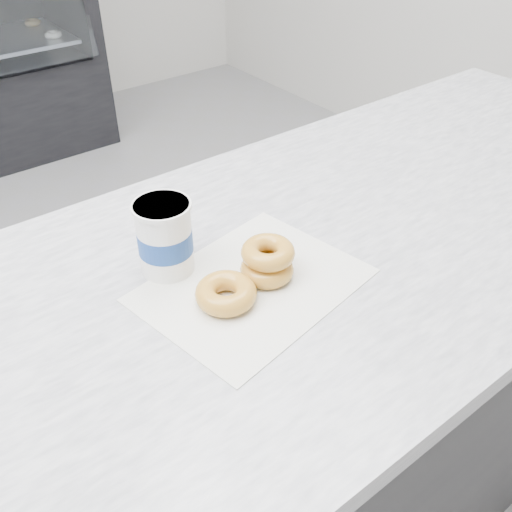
% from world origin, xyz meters
% --- Properties ---
extents(ground, '(5.00, 5.00, 0.00)m').
position_xyz_m(ground, '(0.00, 0.00, 0.00)').
color(ground, gray).
rests_on(ground, ground).
extents(wax_paper, '(0.38, 0.31, 0.00)m').
position_xyz_m(wax_paper, '(0.37, -0.63, 0.90)').
color(wax_paper, silver).
rests_on(wax_paper, counter).
extents(donut_single, '(0.10, 0.10, 0.03)m').
position_xyz_m(donut_single, '(0.31, -0.63, 0.92)').
color(donut_single, gold).
rests_on(donut_single, wax_paper).
extents(donut_stack, '(0.10, 0.10, 0.06)m').
position_xyz_m(donut_stack, '(0.40, -0.62, 0.93)').
color(donut_stack, gold).
rests_on(donut_stack, wax_paper).
extents(coffee_cup, '(0.10, 0.10, 0.13)m').
position_xyz_m(coffee_cup, '(0.28, -0.51, 0.96)').
color(coffee_cup, white).
rests_on(coffee_cup, counter).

